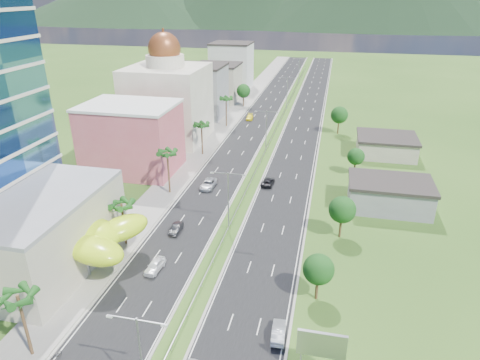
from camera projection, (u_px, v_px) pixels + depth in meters
The scene contains 37 objects.
ground at pixel (213, 263), 66.03m from camera, with size 500.00×500.00×0.00m, color #2D5119.
road_left at pixel (263, 111), 147.69m from camera, with size 11.00×260.00×0.04m, color black.
road_right at pixel (307, 114), 144.74m from camera, with size 11.00×260.00×0.04m, color black.
sidewalk_left at pixel (236, 110), 149.55m from camera, with size 7.00×260.00×0.12m, color gray.
median_guardrail at pixel (277, 126), 129.92m from camera, with size 0.10×216.06×0.76m.
streetlight_median_a at pixel (141, 353), 40.99m from camera, with size 6.04×0.25×11.00m.
streetlight_median_b at pixel (228, 196), 72.18m from camera, with size 6.04×0.25×11.00m.
streetlight_median_c at pixel (266, 127), 107.82m from camera, with size 6.04×0.25×11.00m.
streetlight_median_d at pixel (287, 90), 147.92m from camera, with size 6.04×0.25×11.00m.
streetlight_median_e at pixel (299, 68), 188.02m from camera, with size 6.04×0.25×11.00m.
lime_canopy at pixel (77, 233), 64.36m from camera, with size 18.00×15.00×7.40m.
pink_shophouse at pixel (132, 139), 96.99m from camera, with size 20.00×15.00×15.00m, color #C24F5C.
domed_building at pixel (168, 99), 115.91m from camera, with size 20.00×20.00×28.70m.
midrise_grey at pixel (199, 92), 139.36m from camera, with size 16.00×15.00×16.00m, color gray.
midrise_beige at pixel (217, 83), 159.58m from camera, with size 16.00×15.00×13.00m, color #ABA28C.
midrise_white at pixel (232, 66), 179.05m from camera, with size 16.00×15.00×18.00m, color silver.
billboard at pixel (321, 346), 44.83m from camera, with size 5.20×0.35×6.20m.
shed_near at pixel (389, 196), 81.77m from camera, with size 15.00×10.00×5.00m, color gray.
shed_far at pixel (386, 146), 108.23m from camera, with size 14.00×12.00×4.40m, color #ABA28C.
palm_tree_a at pixel (18, 299), 46.20m from camera, with size 3.60×3.60×9.10m.
palm_tree_b at pixel (122, 206), 67.98m from camera, with size 3.60×3.60×8.10m.
palm_tree_c at pixel (167, 154), 85.21m from camera, with size 3.60×3.60×9.60m.
palm_tree_d at pixel (202, 126), 106.10m from camera, with size 3.60×3.60×8.60m.
palm_tree_e at pixel (226, 100), 128.06m from camera, with size 3.60×3.60×9.40m.
leafy_tree_lfar at pixel (243, 91), 151.45m from camera, with size 4.90×4.90×8.05m.
leafy_tree_ra at pixel (319, 269), 56.47m from camera, with size 4.20×4.20×6.90m.
leafy_tree_rb at pixel (342, 210), 70.86m from camera, with size 4.55×4.55×7.47m.
leafy_tree_rc at pixel (356, 157), 95.55m from camera, with size 3.85×3.85×6.33m.
leafy_tree_rd at pixel (339, 115), 122.57m from camera, with size 4.90×4.90×8.05m.
mountain_ridge at pixel (382, 29), 455.18m from camera, with size 860.00×140.00×90.00m, color black, non-canonical shape.
car_white_near_left at pixel (155, 266), 63.93m from camera, with size 1.80×4.48×1.53m, color white.
car_dark_left at pixel (176, 228), 74.06m from camera, with size 1.45×4.15×1.37m, color black.
car_silver_mid_left at pixel (208, 184), 90.61m from camera, with size 2.67×5.80×1.61m, color #A7A9AF.
car_yellow_far_left at pixel (250, 117), 138.03m from camera, with size 2.05×5.05×1.47m, color yellow.
car_silver_right at pixel (279, 332), 51.65m from camera, with size 1.57×4.51×1.48m, color #B8BAC0.
car_dark_far_right at pixel (268, 182), 91.90m from camera, with size 2.30×4.98×1.38m, color black.
motorcycle at pixel (55, 356), 48.38m from camera, with size 0.60×1.98×1.26m, color black.
Camera 1 is at (15.93, -52.84, 38.66)m, focal length 32.00 mm.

